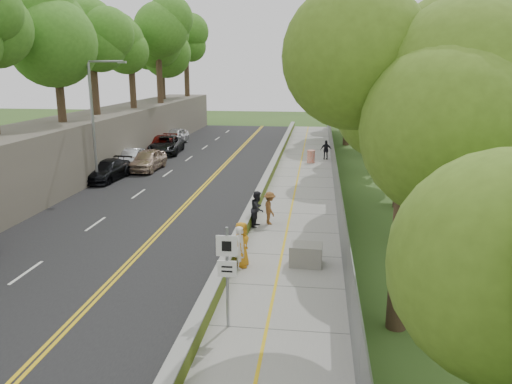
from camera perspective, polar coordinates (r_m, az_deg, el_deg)
name	(u,v)px	position (r m, az deg, el deg)	size (l,w,h in m)	color
ground	(214,284)	(18.21, -4.79, -10.40)	(140.00, 140.00, 0.00)	#33511E
road	(181,184)	(33.31, -8.60, 0.94)	(11.20, 66.00, 0.04)	black
sidewalk	(301,187)	(32.10, 5.20, 0.55)	(4.20, 66.00, 0.05)	gray
jersey_barrier	(266,182)	(32.19, 1.12, 1.15)	(0.42, 66.00, 0.60)	#B0E716
rock_embankment	(62,152)	(35.97, -21.27, 4.33)	(5.00, 66.00, 4.00)	#595147
chainlink_fence	(335,173)	(31.89, 9.01, 2.13)	(0.04, 66.00, 2.00)	slate
trees_embankment	(57,18)	(35.43, -21.81, 17.99)	(6.40, 66.00, 13.00)	#448423
trees_fenceside	(379,76)	(31.38, 13.85, 12.76)	(7.00, 66.00, 14.00)	olive
streetlight	(96,114)	(33.41, -17.85, 8.50)	(2.52, 0.22, 8.00)	gray
signpost	(227,267)	(14.53, -3.32, -8.51)	(0.62, 0.09, 3.10)	gray
construction_barrel	(311,156)	(40.15, 6.31, 4.05)	(0.62, 0.62, 1.01)	red
concrete_block	(306,255)	(19.59, 5.72, -7.13)	(1.24, 0.93, 0.83)	gray
car_3	(107,170)	(35.27, -16.63, 2.39)	(1.88, 4.63, 1.34)	black
car_4	(148,160)	(37.92, -12.29, 3.60)	(1.81, 4.51, 1.54)	tan
car_5	(130,159)	(39.00, -14.24, 3.71)	(1.52, 4.37, 1.44)	#B5B9BD
car_6	(166,145)	(44.98, -10.21, 5.30)	(2.47, 5.36, 1.49)	black
car_7	(160,144)	(45.80, -10.94, 5.39)	(2.02, 4.97, 1.44)	maroon
car_8	(174,136)	(50.16, -9.32, 6.30)	(1.88, 4.68, 1.59)	silver
painter_0	(242,244)	(19.19, -1.66, -6.01)	(0.87, 0.57, 1.78)	orange
painter_1	(241,247)	(19.02, -1.75, -6.36)	(0.61, 0.40, 1.68)	white
painter_2	(258,209)	(23.90, 0.18, -1.94)	(0.85, 0.66, 1.75)	black
painter_3	(270,208)	(24.30, 1.58, -1.84)	(1.04, 0.60, 1.61)	brown
person_far	(326,150)	(41.69, 8.01, 4.78)	(0.93, 0.39, 1.60)	black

